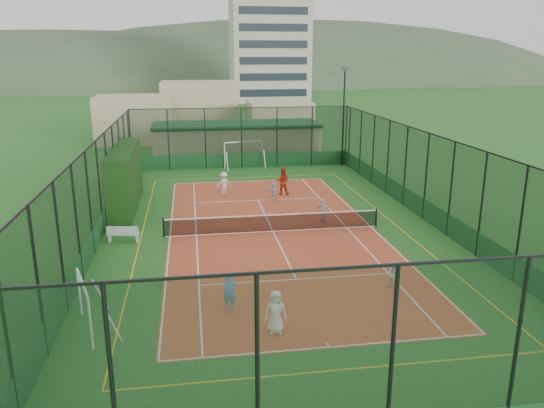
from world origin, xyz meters
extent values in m
plane|color=#295F20|center=(0.00, 0.00, 0.00)|extent=(300.00, 300.00, 0.00)
cube|color=#BA4529|center=(0.00, 0.00, 0.01)|extent=(11.17, 23.97, 0.01)
cube|color=beige|center=(12.00, 82.00, 15.00)|extent=(15.00, 12.00, 30.00)
cube|color=black|center=(-8.30, 6.12, 1.86)|extent=(1.28, 8.52, 3.73)
imported|color=white|center=(-1.58, -10.67, 0.78)|extent=(0.78, 0.53, 1.55)
imported|color=#4D9BDA|center=(-3.00, -8.73, 0.72)|extent=(0.53, 0.36, 1.41)
imported|color=silver|center=(3.79, -7.84, 0.59)|extent=(0.71, 0.66, 1.17)
imported|color=silver|center=(-2.09, 8.27, 0.79)|extent=(1.10, 0.77, 1.56)
imported|color=silver|center=(3.07, 1.20, 0.69)|extent=(0.86, 0.66, 1.36)
imported|color=silver|center=(1.03, 6.30, 0.60)|extent=(1.15, 0.75, 1.19)
imported|color=#B02712|center=(1.85, 7.66, 0.93)|extent=(1.02, 0.87, 1.85)
sphere|color=#CCE033|center=(0.44, 1.75, 0.04)|extent=(0.07, 0.07, 0.07)
sphere|color=#CCE033|center=(1.22, 1.39, 0.04)|extent=(0.07, 0.07, 0.07)
sphere|color=#CCE033|center=(0.55, 1.45, 0.04)|extent=(0.07, 0.07, 0.07)
camera|label=1|loc=(-4.20, -26.81, 9.25)|focal=35.00mm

